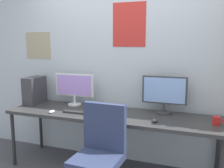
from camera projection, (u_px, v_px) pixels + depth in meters
wall_back at (122, 64)px, 3.30m from camera, size 4.96×0.11×2.60m
desk at (111, 117)px, 3.01m from camera, size 2.56×0.68×0.74m
office_chair at (99, 165)px, 2.44m from camera, size 0.52×0.52×0.99m
monitor_left at (74, 87)px, 3.37m from camera, size 0.56×0.18×0.43m
monitor_right at (164, 93)px, 2.96m from camera, size 0.53×0.18×0.45m
pc_tower at (35, 90)px, 3.46m from camera, size 0.17×0.34×0.37m
keyboard_main at (103, 118)px, 2.79m from camera, size 0.40×0.13×0.02m
mouse_left_side at (155, 120)px, 2.68m from camera, size 0.06×0.10×0.03m
mouse_right_side at (52, 112)px, 3.02m from camera, size 0.06×0.10×0.03m
laptop_closed at (79, 111)px, 3.08m from camera, size 0.33×0.23×0.02m
coffee_mug at (216, 121)px, 2.57m from camera, size 0.11×0.08×0.09m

